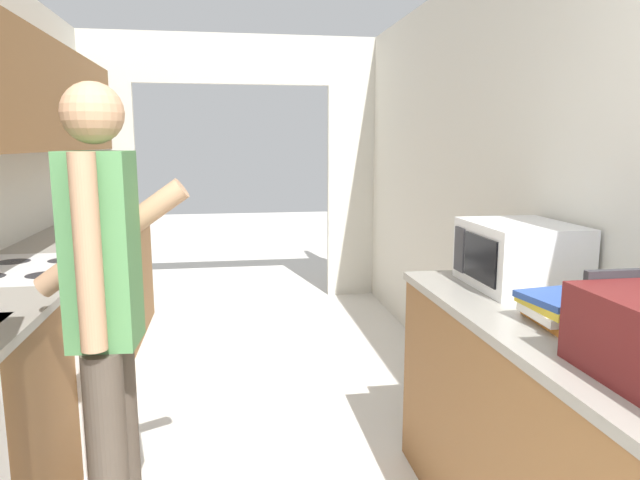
% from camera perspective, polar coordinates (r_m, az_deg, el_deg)
% --- Properties ---
extents(wall_right, '(0.06, 7.41, 2.50)m').
position_cam_1_polar(wall_right, '(2.80, 22.18, 3.60)').
color(wall_right, silver).
rests_on(wall_right, ground_plane).
extents(wall_far_with_doorway, '(3.10, 0.06, 2.50)m').
position_cam_1_polar(wall_far_with_doorway, '(5.51, -8.59, 8.98)').
color(wall_far_with_doorway, silver).
rests_on(wall_far_with_doorway, ground_plane).
extents(counter_left, '(0.62, 3.61, 0.91)m').
position_cam_1_polar(counter_left, '(3.75, -24.19, -7.52)').
color(counter_left, brown).
rests_on(counter_left, ground_plane).
extents(counter_right, '(0.62, 1.78, 0.91)m').
position_cam_1_polar(counter_right, '(2.25, 23.45, -19.15)').
color(counter_right, brown).
rests_on(counter_right, ground_plane).
extents(range_oven, '(0.66, 0.77, 1.05)m').
position_cam_1_polar(range_oven, '(3.24, -26.59, -10.30)').
color(range_oven, white).
rests_on(range_oven, ground_plane).
extents(person, '(0.55, 0.39, 1.70)m').
position_cam_1_polar(person, '(2.04, -20.59, -7.85)').
color(person, '#4C4238').
rests_on(person, ground_plane).
extents(microwave, '(0.40, 0.48, 0.27)m').
position_cam_1_polar(microwave, '(2.54, 19.31, -1.42)').
color(microwave, white).
rests_on(microwave, counter_right).
extents(book_stack, '(0.26, 0.28, 0.10)m').
position_cam_1_polar(book_stack, '(2.08, 23.21, -6.42)').
color(book_stack, '#C67028').
rests_on(book_stack, counter_right).
extents(knife, '(0.09, 0.34, 0.02)m').
position_cam_1_polar(knife, '(3.71, -23.13, -0.32)').
color(knife, '#B7B7BC').
rests_on(knife, counter_left).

